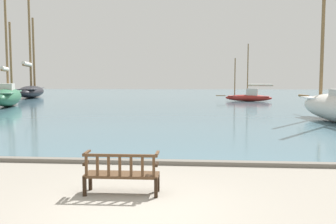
{
  "coord_description": "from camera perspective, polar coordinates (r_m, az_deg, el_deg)",
  "views": [
    {
      "loc": [
        1.16,
        -6.92,
        2.49
      ],
      "look_at": [
        -0.25,
        10.0,
        1.0
      ],
      "focal_mm": 40.0,
      "sensor_mm": 36.0,
      "label": 1
    }
  ],
  "objects": [
    {
      "name": "ground_plane",
      "position": [
        7.44,
        -4.65,
        -14.55
      ],
      "size": [
        160.0,
        160.0,
        0.0
      ],
      "primitive_type": "plane",
      "color": "gray"
    },
    {
      "name": "harbor_water",
      "position": [
        50.99,
        3.47,
        2.26
      ],
      "size": [
        100.0,
        80.0,
        0.08
      ],
      "primitive_type": "cube",
      "color": "slate",
      "rests_on": "ground"
    },
    {
      "name": "quay_edge_kerb",
      "position": [
        11.1,
        -1.37,
        -7.63
      ],
      "size": [
        40.0,
        0.3,
        0.12
      ],
      "primitive_type": "cube",
      "color": "slate",
      "rests_on": "ground"
    },
    {
      "name": "park_bench",
      "position": [
        8.25,
        -7.09,
        -9.2
      ],
      "size": [
        1.61,
        0.55,
        0.92
      ],
      "color": "black",
      "rests_on": "ground"
    },
    {
      "name": "sailboat_outer_starboard",
      "position": [
        36.62,
        -23.21,
        2.39
      ],
      "size": [
        4.77,
        8.63,
        9.81
      ],
      "color": "#2D6647",
      "rests_on": "harbor_water"
    },
    {
      "name": "sailboat_centre_channel",
      "position": [
        52.54,
        -20.15,
        3.26
      ],
      "size": [
        5.7,
        10.95,
        12.84
      ],
      "color": "black",
      "rests_on": "harbor_water"
    },
    {
      "name": "sailboat_far_starboard",
      "position": [
        42.0,
        12.22,
        2.36
      ],
      "size": [
        6.12,
        2.25,
        6.26
      ],
      "color": "maroon",
      "rests_on": "harbor_water"
    }
  ]
}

